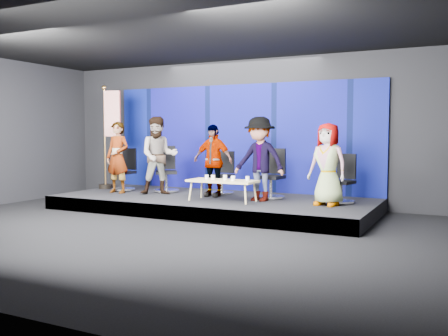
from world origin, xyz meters
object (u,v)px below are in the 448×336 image
(chair_a, at_px, (125,177))
(mug_c, at_px, (225,177))
(panelist_a, at_px, (118,157))
(mug_d, at_px, (233,178))
(chair_b, at_px, (166,177))
(flag_stand, at_px, (110,134))
(mug_b, at_px, (213,177))
(panelist_d, at_px, (260,159))
(chair_d, at_px, (272,182))
(mug_e, at_px, (247,178))
(panelist_b, at_px, (159,156))
(coffee_table, at_px, (222,182))
(panelist_e, at_px, (328,164))
(chair_e, at_px, (342,187))
(panelist_c, at_px, (213,161))
(chair_c, at_px, (223,180))
(mug_a, at_px, (207,177))

(chair_a, height_order, mug_c, chair_a)
(panelist_a, relative_size, mug_d, 16.50)
(mug_c, bearing_deg, chair_b, 158.26)
(chair_b, xyz_separation_m, flag_stand, (-1.66, -0.05, 1.02))
(mug_b, distance_m, mug_c, 0.25)
(panelist_d, xyz_separation_m, flag_stand, (-4.28, 0.43, 0.51))
(chair_d, relative_size, mug_c, 10.82)
(chair_d, bearing_deg, mug_d, -110.37)
(mug_b, bearing_deg, mug_e, 7.99)
(chair_d, height_order, mug_d, chair_d)
(panelist_a, bearing_deg, mug_c, -0.83)
(panelist_d, xyz_separation_m, mug_d, (-0.39, -0.46, -0.38))
(mug_c, xyz_separation_m, mug_e, (0.52, -0.02, -0.00))
(panelist_a, distance_m, flag_stand, 1.11)
(panelist_b, distance_m, coffee_table, 1.93)
(panelist_a, bearing_deg, chair_b, 37.47)
(panelist_e, distance_m, flag_stand, 5.77)
(chair_d, bearing_deg, chair_e, 4.86)
(panelist_d, xyz_separation_m, chair_e, (1.63, 0.45, -0.55))
(chair_d, relative_size, panelist_d, 0.62)
(chair_e, height_order, panelist_e, panelist_e)
(mug_c, bearing_deg, chair_d, 46.98)
(panelist_d, relative_size, mug_e, 19.01)
(panelist_c, distance_m, panelist_d, 1.24)
(mug_d, bearing_deg, mug_b, 175.91)
(chair_e, relative_size, mug_c, 9.93)
(chair_b, relative_size, panelist_b, 0.62)
(mug_d, bearing_deg, chair_c, 124.82)
(mug_e, bearing_deg, mug_c, 178.00)
(chair_d, bearing_deg, panelist_a, -162.68)
(chair_c, bearing_deg, panelist_d, -30.08)
(mug_e, bearing_deg, chair_d, 74.64)
(panelist_a, height_order, mug_b, panelist_a)
(panelist_a, bearing_deg, mug_a, -2.95)
(mug_c, relative_size, mug_d, 0.98)
(mug_a, xyz_separation_m, mug_e, (0.91, 0.06, 0.00))
(chair_b, distance_m, coffee_table, 2.14)
(chair_a, relative_size, panelist_c, 0.65)
(chair_e, bearing_deg, panelist_b, -160.09)
(panelist_e, xyz_separation_m, coffee_table, (-2.11, -0.37, -0.40))
(panelist_e, relative_size, mug_c, 16.08)
(flag_stand, bearing_deg, mug_a, -30.16)
(panelist_e, height_order, flag_stand, flag_stand)
(chair_a, bearing_deg, mug_b, -12.59)
(chair_a, relative_size, coffee_table, 0.72)
(chair_b, height_order, panelist_d, panelist_d)
(mug_b, bearing_deg, mug_a, 165.52)
(panelist_a, height_order, chair_e, panelist_a)
(panelist_a, xyz_separation_m, flag_stand, (-0.74, 0.62, 0.54))
(chair_b, distance_m, panelist_e, 4.12)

